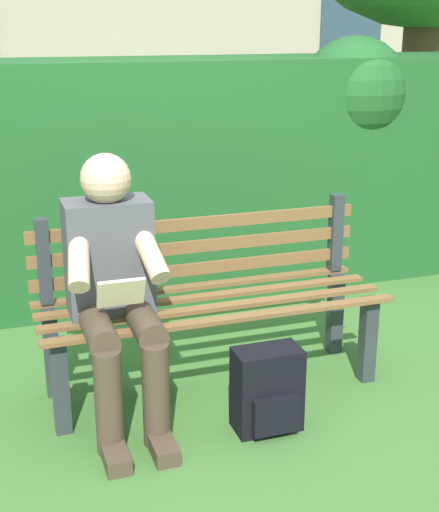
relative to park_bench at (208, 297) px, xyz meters
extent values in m
plane|color=#3D6B2D|center=(0.00, 0.08, -0.45)|extent=(60.00, 60.00, 0.00)
cube|color=#2D3338|center=(-0.75, 0.25, -0.23)|extent=(0.07, 0.07, 0.44)
cube|color=#2D3338|center=(0.75, 0.25, -0.23)|extent=(0.07, 0.07, 0.44)
cube|color=#2D3338|center=(-0.75, -0.10, -0.23)|extent=(0.07, 0.07, 0.44)
cube|color=#2D3338|center=(0.75, -0.10, -0.23)|extent=(0.07, 0.07, 0.44)
cube|color=brown|center=(0.00, -0.15, 0.00)|extent=(1.67, 0.06, 0.02)
cube|color=brown|center=(0.00, 0.00, 0.00)|extent=(1.67, 0.06, 0.02)
cube|color=brown|center=(0.00, 0.15, 0.00)|extent=(1.67, 0.06, 0.02)
cube|color=brown|center=(0.00, 0.30, 0.00)|extent=(1.67, 0.06, 0.02)
cube|color=#2D3338|center=(-0.75, -0.14, 0.22)|extent=(0.06, 0.06, 0.41)
cube|color=#2D3338|center=(0.75, -0.14, 0.22)|extent=(0.06, 0.06, 0.41)
cube|color=brown|center=(0.00, -0.14, 0.10)|extent=(1.67, 0.02, 0.06)
cube|color=brown|center=(0.00, -0.14, 0.22)|extent=(1.67, 0.02, 0.06)
cube|color=brown|center=(0.00, -0.14, 0.34)|extent=(1.67, 0.02, 0.06)
cube|color=#4C4C51|center=(0.48, 0.06, 0.27)|extent=(0.38, 0.22, 0.52)
sphere|color=#D8AD8C|center=(0.48, 0.08, 0.63)|extent=(0.22, 0.22, 0.22)
cylinder|color=#473828|center=(0.38, 0.27, 0.03)|extent=(0.13, 0.42, 0.13)
cylinder|color=#473828|center=(0.58, 0.27, 0.03)|extent=(0.13, 0.42, 0.13)
cylinder|color=#473828|center=(0.38, 0.48, -0.22)|extent=(0.12, 0.12, 0.46)
cylinder|color=#473828|center=(0.58, 0.48, -0.22)|extent=(0.12, 0.12, 0.46)
cube|color=#473828|center=(0.38, 0.56, -0.41)|extent=(0.10, 0.24, 0.07)
cube|color=#473828|center=(0.58, 0.56, -0.41)|extent=(0.10, 0.24, 0.07)
cylinder|color=#D8AD8C|center=(0.33, 0.20, 0.33)|extent=(0.14, 0.32, 0.26)
cylinder|color=#D8AD8C|center=(0.63, 0.20, 0.33)|extent=(0.14, 0.32, 0.26)
cube|color=beige|center=(0.48, 0.32, 0.20)|extent=(0.20, 0.07, 0.13)
cube|color=#1E5123|center=(0.05, -1.39, 0.31)|extent=(4.99, 0.80, 1.51)
sphere|color=#1E5123|center=(-1.44, -1.27, 0.83)|extent=(0.72, 0.72, 0.72)
cylinder|color=brown|center=(-2.58, -2.23, 0.67)|extent=(0.30, 0.30, 2.24)
cube|color=#334756|center=(-3.94, -5.93, 1.31)|extent=(0.90, 0.04, 1.20)
cube|color=black|center=(-0.11, 0.51, -0.26)|extent=(0.29, 0.17, 0.38)
cube|color=black|center=(-0.11, 0.61, -0.34)|extent=(0.21, 0.04, 0.17)
cylinder|color=black|center=(-0.20, 0.41, -0.24)|extent=(0.04, 0.04, 0.23)
cylinder|color=black|center=(-0.02, 0.41, -0.24)|extent=(0.04, 0.04, 0.23)
camera|label=1|loc=(0.99, 3.11, 1.27)|focal=50.45mm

